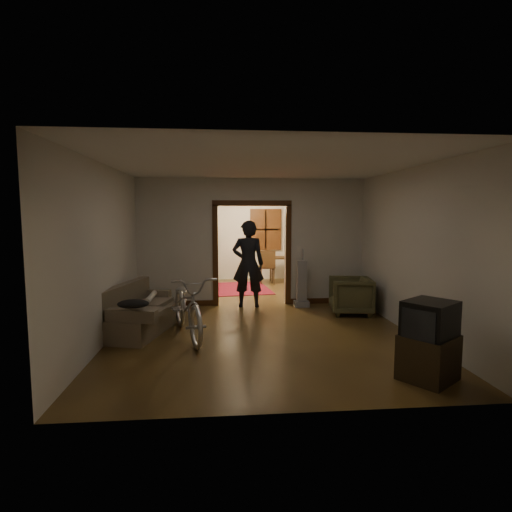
{
  "coord_description": "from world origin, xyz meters",
  "views": [
    {
      "loc": [
        -0.69,
        -8.07,
        2.01
      ],
      "look_at": [
        0.0,
        -0.3,
        1.2
      ],
      "focal_mm": 28.0,
      "sensor_mm": 36.0,
      "label": 1
    }
  ],
  "objects": [
    {
      "name": "wall_left",
      "position": [
        -2.5,
        0.0,
        1.4
      ],
      "size": [
        0.02,
        8.5,
        2.8
      ],
      "primitive_type": "cube",
      "color": "beige",
      "rests_on": "floor"
    },
    {
      "name": "armchair",
      "position": [
        1.93,
        -0.3,
        0.37
      ],
      "size": [
        0.94,
        0.92,
        0.75
      ],
      "primitive_type": "imported",
      "rotation": [
        0.0,
        0.0,
        -1.73
      ],
      "color": "#484628",
      "rests_on": "floor"
    },
    {
      "name": "crt_tv",
      "position": [
        1.82,
        -3.57,
        0.73
      ],
      "size": [
        0.76,
        0.74,
        0.49
      ],
      "primitive_type": "cube",
      "rotation": [
        0.0,
        0.0,
        0.63
      ],
      "color": "black",
      "rests_on": "tv_stand"
    },
    {
      "name": "ceiling",
      "position": [
        0.0,
        0.0,
        2.8
      ],
      "size": [
        5.0,
        8.5,
        0.01
      ],
      "primitive_type": "cube",
      "color": "white",
      "rests_on": "floor"
    },
    {
      "name": "rolled_paper",
      "position": [
        -1.96,
        -0.85,
        0.53
      ],
      "size": [
        0.1,
        0.77,
        0.1
      ],
      "primitive_type": "cylinder",
      "rotation": [
        1.57,
        0.0,
        0.0
      ],
      "color": "beige",
      "rests_on": "sofa"
    },
    {
      "name": "desk",
      "position": [
        1.26,
        3.64,
        0.37
      ],
      "size": [
        1.02,
        0.59,
        0.74
      ],
      "primitive_type": "cube",
      "rotation": [
        0.0,
        0.0,
        -0.03
      ],
      "color": "#322110",
      "rests_on": "floor"
    },
    {
      "name": "locker",
      "position": [
        -1.41,
        4.03,
        0.84
      ],
      "size": [
        0.88,
        0.54,
        1.68
      ],
      "primitive_type": "cube",
      "rotation": [
        0.0,
        0.0,
        0.08
      ],
      "color": "#253721",
      "rests_on": "floor"
    },
    {
      "name": "desk_chair",
      "position": [
        0.64,
        3.38,
        0.49
      ],
      "size": [
        0.54,
        0.54,
        0.98
      ],
      "primitive_type": "cube",
      "rotation": [
        0.0,
        0.0,
        -0.26
      ],
      "color": "#322110",
      "rests_on": "floor"
    },
    {
      "name": "partition_wall",
      "position": [
        0.0,
        0.75,
        1.4
      ],
      "size": [
        5.0,
        0.14,
        2.8
      ],
      "primitive_type": "cube",
      "color": "beige",
      "rests_on": "floor"
    },
    {
      "name": "oriental_rug",
      "position": [
        -0.17,
        2.65,
        0.01
      ],
      "size": [
        1.72,
        2.13,
        0.02
      ],
      "primitive_type": "cube",
      "rotation": [
        0.0,
        0.0,
        0.11
      ],
      "color": "maroon",
      "rests_on": "floor"
    },
    {
      "name": "jacket",
      "position": [
        -2.01,
        -2.06,
        0.68
      ],
      "size": [
        0.46,
        0.35,
        0.14
      ],
      "primitive_type": "ellipsoid",
      "color": "black",
      "rests_on": "sofa"
    },
    {
      "name": "floor",
      "position": [
        0.0,
        0.0,
        0.0
      ],
      "size": [
        5.0,
        8.5,
        0.01
      ],
      "primitive_type": "cube",
      "color": "#3D2B13",
      "rests_on": "ground"
    },
    {
      "name": "far_window",
      "position": [
        0.7,
        4.21,
        1.55
      ],
      "size": [
        0.98,
        0.06,
        1.28
      ],
      "primitive_type": "cube",
      "color": "black",
      "rests_on": "wall_back"
    },
    {
      "name": "bicycle",
      "position": [
        -1.24,
        -1.57,
        0.53
      ],
      "size": [
        1.23,
        2.12,
        1.05
      ],
      "primitive_type": "imported",
      "rotation": [
        0.0,
        0.0,
        0.28
      ],
      "color": "silver",
      "rests_on": "floor"
    },
    {
      "name": "sofa",
      "position": [
        -2.06,
        -1.15,
        0.41
      ],
      "size": [
        1.23,
        1.93,
        0.82
      ],
      "primitive_type": "cube",
      "rotation": [
        0.0,
        0.0,
        -0.26
      ],
      "color": "brown",
      "rests_on": "floor"
    },
    {
      "name": "door_casing",
      "position": [
        0.0,
        0.75,
        1.1
      ],
      "size": [
        1.74,
        0.2,
        2.32
      ],
      "primitive_type": "cube",
      "color": "#3D210E",
      "rests_on": "floor"
    },
    {
      "name": "chandelier",
      "position": [
        0.0,
        2.5,
        2.35
      ],
      "size": [
        0.24,
        0.24,
        0.24
      ],
      "primitive_type": "sphere",
      "color": "#FFE0A5",
      "rests_on": "ceiling"
    },
    {
      "name": "wall_right",
      "position": [
        2.5,
        0.0,
        1.4
      ],
      "size": [
        0.02,
        8.5,
        2.8
      ],
      "primitive_type": "cube",
      "color": "beige",
      "rests_on": "floor"
    },
    {
      "name": "tv_stand",
      "position": [
        1.82,
        -3.57,
        0.28
      ],
      "size": [
        0.82,
        0.81,
        0.55
      ],
      "primitive_type": "cube",
      "rotation": [
        0.0,
        0.0,
        0.63
      ],
      "color": "black",
      "rests_on": "floor"
    },
    {
      "name": "light_switch",
      "position": [
        1.05,
        0.68,
        1.25
      ],
      "size": [
        0.08,
        0.01,
        0.12
      ],
      "primitive_type": "cube",
      "color": "silver",
      "rests_on": "partition_wall"
    },
    {
      "name": "vacuum",
      "position": [
        1.06,
        0.4,
        0.51
      ],
      "size": [
        0.37,
        0.33,
        1.02
      ],
      "primitive_type": "cube",
      "rotation": [
        0.0,
        0.0,
        -0.28
      ],
      "color": "gray",
      "rests_on": "floor"
    },
    {
      "name": "wall_back",
      "position": [
        0.0,
        4.25,
        1.4
      ],
      "size": [
        5.0,
        0.02,
        2.8
      ],
      "primitive_type": "cube",
      "color": "beige",
      "rests_on": "floor"
    },
    {
      "name": "person",
      "position": [
        -0.1,
        0.5,
        0.94
      ],
      "size": [
        0.72,
        0.5,
        1.89
      ],
      "primitive_type": "imported",
      "rotation": [
        0.0,
        0.0,
        3.08
      ],
      "color": "black",
      "rests_on": "floor"
    },
    {
      "name": "globe",
      "position": [
        -1.41,
        4.03,
        1.94
      ],
      "size": [
        0.26,
        0.26,
        0.26
      ],
      "primitive_type": "sphere",
      "color": "#1E5972",
      "rests_on": "locker"
    }
  ]
}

